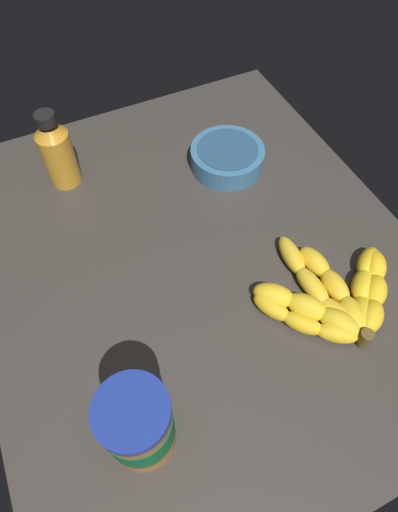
# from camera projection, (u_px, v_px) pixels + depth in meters

# --- Properties ---
(ground_plane) EXTENTS (0.87, 0.73, 0.03)m
(ground_plane) POSITION_uv_depth(u_px,v_px,m) (197.00, 261.00, 0.75)
(ground_plane) COLOR #38332D
(banana_bunch) EXTENTS (0.23, 0.25, 0.04)m
(banana_bunch) POSITION_uv_depth(u_px,v_px,m) (334.00, 296.00, 0.68)
(banana_bunch) COLOR yellow
(banana_bunch) RESTS_ON ground_plane
(peanut_butter_jar) EXTENTS (0.09, 0.09, 0.15)m
(peanut_butter_jar) POSITION_uv_depth(u_px,v_px,m) (138.00, 425.00, 0.51)
(peanut_butter_jar) COLOR #9E602D
(peanut_butter_jar) RESTS_ON ground_plane
(honey_bottle) EXTENTS (0.06, 0.06, 0.15)m
(honey_bottle) POSITION_uv_depth(u_px,v_px,m) (57.00, 152.00, 0.78)
(honey_bottle) COLOR orange
(honey_bottle) RESTS_ON ground_plane
(small_bowl) EXTENTS (0.14, 0.14, 0.04)m
(small_bowl) POSITION_uv_depth(u_px,v_px,m) (227.00, 157.00, 0.85)
(small_bowl) COLOR teal
(small_bowl) RESTS_ON ground_plane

